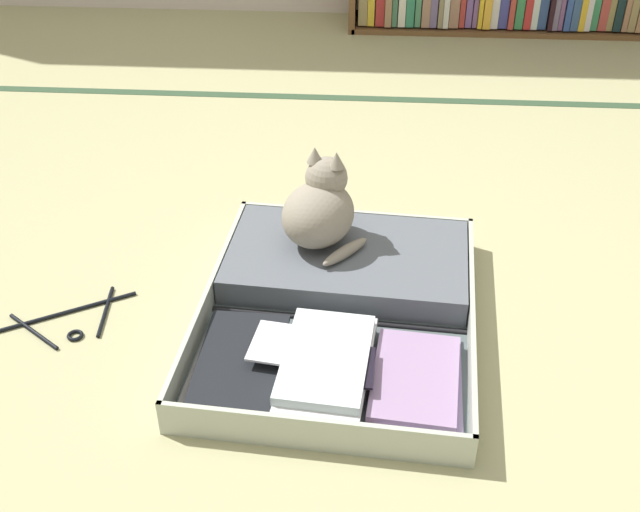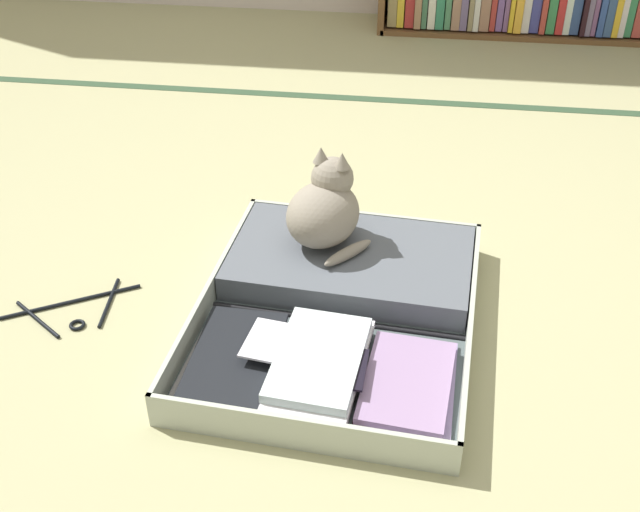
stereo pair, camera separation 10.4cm
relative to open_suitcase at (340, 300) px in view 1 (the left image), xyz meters
The scene contains 5 objects.
ground_plane 0.11m from the open_suitcase, ahead, with size 10.00×10.00×0.00m, color tan.
tatami_border 1.35m from the open_suitcase, 85.65° to the left, with size 4.80×0.05×0.00m.
open_suitcase is the anchor object (origin of this frame).
black_cat 0.26m from the open_suitcase, 106.89° to the left, with size 0.27×0.29×0.26m.
clothes_hanger 0.69m from the open_suitcase, behind, with size 0.32×0.25×0.01m.
Camera 1 is at (-0.05, -1.58, 1.30)m, focal length 44.26 mm.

